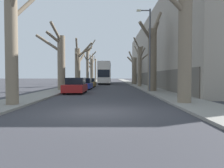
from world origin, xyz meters
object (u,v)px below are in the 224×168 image
street_tree_left_3 (88,64)px  street_tree_right_2 (140,64)px  street_tree_left_0 (13,24)px  street_tree_left_1 (60,60)px  double_decker_bus (105,72)px  street_tree_left_2 (78,64)px  street_tree_right_1 (152,56)px  street_tree_right_0 (184,38)px  lamp_post (149,46)px  street_tree_right_3 (134,69)px  street_tree_left_4 (92,69)px  parked_car_0 (76,86)px  parked_car_2 (89,83)px  street_tree_left_5 (95,68)px  parked_car_1 (84,84)px

street_tree_left_3 → street_tree_right_2: size_ratio=1.34×
street_tree_left_0 → street_tree_right_2: (9.39, 20.85, -0.99)m
street_tree_left_0 → street_tree_left_1: street_tree_left_0 is taller
street_tree_right_2 → double_decker_bus: size_ratio=0.63×
street_tree_left_1 → street_tree_left_2: street_tree_left_2 is taller
street_tree_left_2 → street_tree_right_1: size_ratio=0.89×
street_tree_left_0 → street_tree_left_1: 12.46m
street_tree_left_2 → street_tree_right_0: street_tree_right_0 is taller
street_tree_left_1 → street_tree_right_2: (9.83, 8.44, 0.02)m
double_decker_bus → lamp_post: 24.82m
street_tree_left_3 → lamp_post: 28.26m
street_tree_right_3 → street_tree_left_4: bearing=118.9°
street_tree_right_0 → parked_car_0: 11.61m
street_tree_left_2 → parked_car_2: street_tree_left_2 is taller
street_tree_right_1 → street_tree_right_2: 9.90m
street_tree_left_5 → lamp_post: street_tree_left_5 is taller
street_tree_left_5 → double_decker_bus: (3.96, -26.31, -1.70)m
double_decker_bus → parked_car_0: (-1.96, -25.02, -1.83)m
street_tree_right_2 → lamp_post: size_ratio=0.88×
street_tree_right_0 → street_tree_right_1: bearing=89.5°
street_tree_left_5 → street_tree_right_3: bearing=-71.9°
street_tree_right_0 → street_tree_right_3: size_ratio=1.19×
street_tree_left_1 → lamp_post: bearing=-15.3°
street_tree_left_0 → street_tree_right_1: street_tree_left_0 is taller
street_tree_left_0 → street_tree_right_1: size_ratio=1.08×
street_tree_left_0 → parked_car_0: (1.80, 9.04, -3.71)m
street_tree_left_5 → parked_car_0: street_tree_left_5 is taller
street_tree_right_0 → parked_car_1: street_tree_right_0 is taller
parked_car_0 → parked_car_2: (0.00, 12.15, -0.06)m
street_tree_right_0 → street_tree_left_4: bearing=101.5°
street_tree_right_1 → street_tree_left_2: bearing=126.8°
street_tree_right_0 → street_tree_right_2: size_ratio=1.08×
street_tree_left_3 → parked_car_2: size_ratio=2.23×
street_tree_right_0 → parked_car_2: size_ratio=1.80×
double_decker_bus → street_tree_left_3: bearing=145.7°
street_tree_left_5 → parked_car_2: street_tree_left_5 is taller
street_tree_right_0 → parked_car_0: bearing=132.3°
street_tree_left_3 → double_decker_bus: (3.82, -2.60, -1.78)m
parked_car_2 → lamp_post: (7.09, -11.32, 3.92)m
street_tree_left_3 → parked_car_1: (1.87, -21.29, -3.65)m
street_tree_right_1 → parked_car_0: 8.41m
parked_car_0 → street_tree_right_2: bearing=57.3°
street_tree_left_4 → double_decker_bus: (4.11, -14.48, -1.21)m
street_tree_right_3 → parked_car_0: (-7.72, -21.61, -2.24)m
street_tree_left_4 → street_tree_right_2: bearing=-70.6°
street_tree_left_1 → street_tree_right_3: bearing=61.4°
street_tree_right_0 → double_decker_bus: (-5.58, 33.30, -1.25)m
street_tree_right_3 → lamp_post: size_ratio=0.80×
street_tree_left_5 → street_tree_right_3: 31.30m
parked_car_0 → parked_car_1: size_ratio=0.99×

